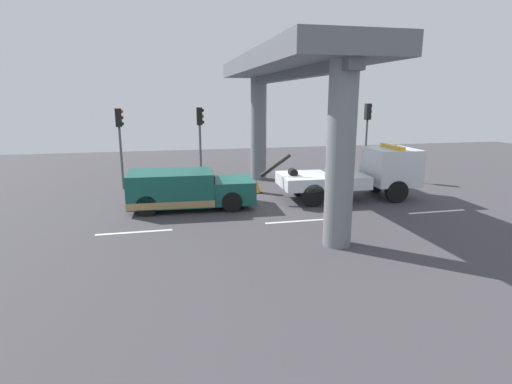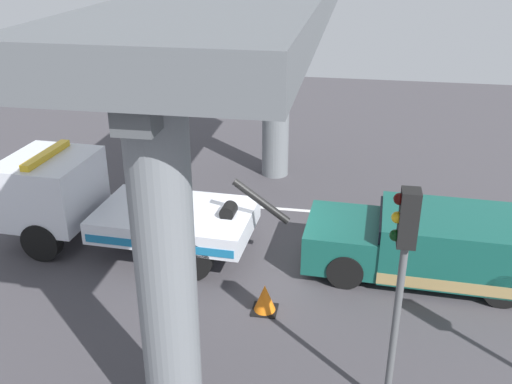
# 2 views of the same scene
# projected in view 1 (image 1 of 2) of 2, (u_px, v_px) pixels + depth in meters

# --- Properties ---
(ground_plane) EXTENTS (60.00, 40.00, 0.10)m
(ground_plane) POSITION_uv_depth(u_px,v_px,m) (278.00, 204.00, 18.18)
(ground_plane) COLOR #423F44
(lane_stripe_west) EXTENTS (2.60, 0.16, 0.01)m
(lane_stripe_west) POSITION_uv_depth(u_px,v_px,m) (134.00, 232.00, 14.14)
(lane_stripe_west) COLOR silver
(lane_stripe_west) RESTS_ON ground
(lane_stripe_mid) EXTENTS (2.60, 0.16, 0.01)m
(lane_stripe_mid) POSITION_uv_depth(u_px,v_px,m) (298.00, 221.00, 15.42)
(lane_stripe_mid) COLOR silver
(lane_stripe_mid) RESTS_ON ground
(lane_stripe_east) EXTENTS (2.60, 0.16, 0.01)m
(lane_stripe_east) POSITION_uv_depth(u_px,v_px,m) (437.00, 212.00, 16.70)
(lane_stripe_east) COLOR silver
(lane_stripe_east) RESTS_ON ground
(tow_truck_white) EXTENTS (7.30, 2.65, 2.46)m
(tow_truck_white) POSITION_uv_depth(u_px,v_px,m) (362.00, 173.00, 18.72)
(tow_truck_white) COLOR silver
(tow_truck_white) RESTS_ON ground
(towed_van_green) EXTENTS (5.28, 2.41, 1.58)m
(towed_van_green) POSITION_uv_depth(u_px,v_px,m) (185.00, 190.00, 17.12)
(towed_van_green) COLOR #145147
(towed_van_green) RESTS_ON ground
(overpass_structure) EXTENTS (3.60, 13.09, 6.39)m
(overpass_structure) POSITION_uv_depth(u_px,v_px,m) (288.00, 78.00, 17.03)
(overpass_structure) COLOR slate
(overpass_structure) RESTS_ON ground
(traffic_light_near) EXTENTS (0.39, 0.32, 4.07)m
(traffic_light_near) POSITION_uv_depth(u_px,v_px,m) (120.00, 131.00, 20.25)
(traffic_light_near) COLOR #515456
(traffic_light_near) RESTS_ON ground
(traffic_light_far) EXTENTS (0.39, 0.32, 4.10)m
(traffic_light_far) POSITION_uv_depth(u_px,v_px,m) (200.00, 129.00, 21.10)
(traffic_light_far) COLOR #515456
(traffic_light_far) RESTS_ON ground
(traffic_light_mid) EXTENTS (0.39, 0.32, 4.27)m
(traffic_light_mid) POSITION_uv_depth(u_px,v_px,m) (367.00, 124.00, 23.10)
(traffic_light_mid) COLOR #515456
(traffic_light_mid) RESTS_ON ground
(traffic_cone_orange) EXTENTS (0.54, 0.54, 0.64)m
(traffic_cone_orange) POSITION_uv_depth(u_px,v_px,m) (256.00, 187.00, 20.00)
(traffic_cone_orange) COLOR orange
(traffic_cone_orange) RESTS_ON ground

